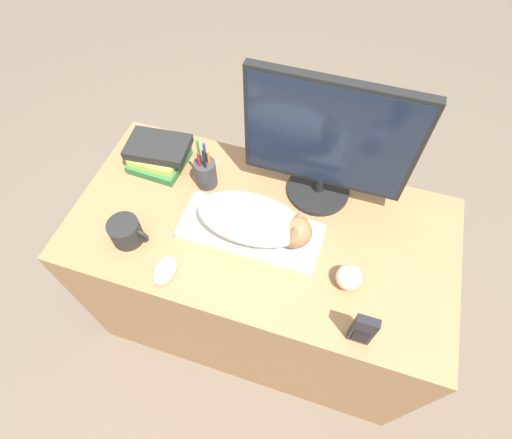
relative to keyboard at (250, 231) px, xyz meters
The scene contains 11 objects.
ground_plane 0.80m from the keyboard, 84.82° to the right, with size 12.00×12.00×0.00m, color #6B5B4C.
desk 0.38m from the keyboard, 49.22° to the left, with size 1.25×0.64×0.74m.
keyboard is the anchor object (origin of this frame).
cat 0.07m from the keyboard, ahead, with size 0.36×0.17×0.12m.
monitor 0.36m from the keyboard, 53.77° to the left, with size 0.51×0.21×0.45m.
computer_mouse 0.29m from the keyboard, 133.32° to the right, with size 0.06×0.10×0.03m.
coffee_mug 0.38m from the keyboard, 159.26° to the right, with size 0.13×0.10×0.08m.
pen_cup 0.26m from the keyboard, 144.28° to the left, with size 0.07×0.07×0.20m.
baseball 0.33m from the keyboard, 13.48° to the right, with size 0.08×0.08×0.08m.
phone 0.45m from the keyboard, 31.14° to the right, with size 0.06×0.03×0.14m.
book_stack 0.45m from the keyboard, 154.85° to the left, with size 0.23×0.18×0.09m.
Camera 1 is at (0.19, -0.34, 1.83)m, focal length 28.00 mm.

